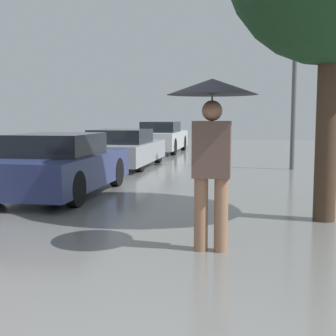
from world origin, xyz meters
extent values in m
cylinder|color=#9E7051|center=(0.02, 4.29, 0.43)|extent=(0.16, 0.16, 0.85)
cylinder|color=#9E7051|center=(0.25, 4.29, 0.43)|extent=(0.16, 0.16, 0.85)
cube|color=brown|center=(0.13, 4.29, 1.17)|extent=(0.43, 0.25, 0.64)
sphere|color=#9E7051|center=(0.13, 4.29, 1.61)|extent=(0.23, 0.23, 0.23)
cylinder|color=#515456|center=(0.13, 4.29, 1.44)|extent=(0.02, 0.02, 0.67)
cone|color=black|center=(0.13, 4.29, 1.87)|extent=(1.02, 1.02, 0.18)
cube|color=navy|center=(-3.13, 7.73, 0.48)|extent=(1.67, 3.96, 0.62)
cube|color=black|center=(-3.13, 7.54, 1.00)|extent=(1.42, 1.78, 0.41)
cylinder|color=black|center=(-3.89, 8.96, 0.31)|extent=(0.18, 0.63, 0.63)
cylinder|color=black|center=(-2.38, 8.96, 0.31)|extent=(0.18, 0.63, 0.63)
cylinder|color=black|center=(-2.38, 6.50, 0.31)|extent=(0.18, 0.63, 0.63)
cube|color=#9EA3A8|center=(-3.33, 12.90, 0.45)|extent=(1.86, 4.16, 0.58)
cube|color=black|center=(-3.33, 12.70, 0.94)|extent=(1.58, 1.87, 0.41)
cylinder|color=black|center=(-4.17, 14.20, 0.29)|extent=(0.18, 0.58, 0.58)
cylinder|color=black|center=(-2.49, 14.20, 0.29)|extent=(0.18, 0.58, 0.58)
cylinder|color=black|center=(-4.17, 11.61, 0.29)|extent=(0.18, 0.58, 0.58)
cylinder|color=black|center=(-2.49, 11.61, 0.29)|extent=(0.18, 0.58, 0.58)
cube|color=silver|center=(-3.23, 18.67, 0.53)|extent=(1.63, 4.35, 0.69)
cube|color=black|center=(-3.23, 18.46, 1.09)|extent=(1.38, 1.96, 0.43)
cylinder|color=black|center=(-3.96, 20.02, 0.34)|extent=(0.18, 0.67, 0.67)
cylinder|color=black|center=(-2.50, 20.02, 0.34)|extent=(0.18, 0.67, 0.67)
cylinder|color=black|center=(-3.96, 17.32, 0.34)|extent=(0.18, 0.67, 0.67)
cylinder|color=black|center=(-2.50, 17.32, 0.34)|extent=(0.18, 0.67, 0.67)
cylinder|color=#473323|center=(1.65, 6.17, 1.48)|extent=(0.32, 0.32, 2.96)
cylinder|color=#515456|center=(1.73, 12.99, 2.43)|extent=(0.13, 0.13, 4.86)
camera|label=1|loc=(0.58, -0.96, 1.55)|focal=50.00mm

